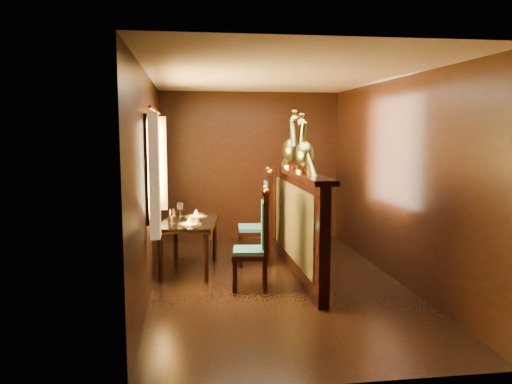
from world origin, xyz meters
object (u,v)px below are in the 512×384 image
Objects in this scene: dining_table at (189,226)px; chair_left at (259,236)px; chair_right at (263,214)px; peacock_right at (291,139)px; peacock_left at (305,143)px.

dining_table is 1.17m from chair_left.
chair_right is 1.76× the size of peacock_right.
chair_left is 1.13m from chair_right.
peacock_left is 0.78m from peacock_right.
chair_left is 0.90× the size of chair_right.
peacock_right is (0.35, -0.21, 1.04)m from chair_right.
dining_table is 0.93× the size of chair_right.
peacock_left is at bearing -18.63° from dining_table.
chair_left is 1.59× the size of peacock_right.
peacock_right is (0.00, 0.78, 0.03)m from peacock_left.
peacock_left is at bearing -66.74° from chair_right.
peacock_right is at bearing 11.28° from dining_table.
dining_table is at bearing 141.15° from chair_left.
peacock_right is at bearing 90.00° from peacock_left.
chair_left is 1.53m from peacock_right.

